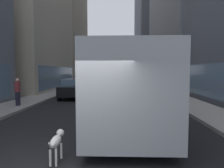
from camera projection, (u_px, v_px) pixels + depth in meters
The scene contains 13 objects.
ground_plane at pixel (114, 82), 38.80m from camera, with size 120.00×120.00×0.00m, color black.
sidewalk_left at pixel (86, 82), 38.98m from camera, with size 2.40×110.00×0.15m, color gray.
sidewalk_right at pixel (142, 82), 38.62m from camera, with size 2.40×110.00×0.15m, color #9E9991.
building_right_far at pixel (157, 13), 53.75m from camera, with size 11.27×19.47×36.97m.
transit_bus at pixel (124, 81), 10.05m from camera, with size 2.78×11.53×3.05m.
car_silver_sedan at pixel (110, 77), 48.29m from camera, with size 1.80×3.91×1.62m.
car_grey_wagon at pixel (120, 80), 30.98m from camera, with size 1.86×4.44×1.62m.
car_yellow_taxi at pixel (126, 77), 45.50m from camera, with size 1.81×4.00×1.62m.
car_white_van at pixel (100, 78), 40.00m from camera, with size 1.89×4.48×1.62m.
car_red_coupe at pixel (137, 85), 19.69m from camera, with size 1.73×4.43×1.62m.
car_black_suv at pixel (75, 88), 16.37m from camera, with size 1.76×4.62×1.62m.
dalmatian_dog at pixel (57, 141), 4.82m from camera, with size 0.22×0.96×0.72m.
pedestrian_in_coat at pixel (18, 92), 11.82m from camera, with size 0.34×0.34×1.69m.
Camera 1 is at (0.89, -3.73, 2.26)m, focal length 30.82 mm.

